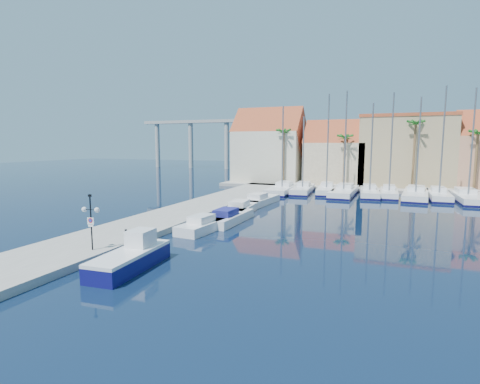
% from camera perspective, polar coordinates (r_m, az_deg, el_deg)
% --- Properties ---
extents(ground, '(260.00, 260.00, 0.00)m').
position_cam_1_polar(ground, '(23.33, -6.68, -11.06)').
color(ground, black).
rests_on(ground, ground).
extents(quay_west, '(6.00, 77.00, 0.50)m').
position_cam_1_polar(quay_west, '(38.98, -8.91, -3.23)').
color(quay_west, gray).
rests_on(quay_west, ground).
extents(shore_north, '(54.00, 16.00, 0.50)m').
position_cam_1_polar(shore_north, '(67.81, 21.08, 0.85)').
color(shore_north, gray).
rests_on(shore_north, ground).
extents(lamp_post, '(1.23, 0.47, 3.66)m').
position_cam_1_polar(lamp_post, '(25.90, -21.80, -3.06)').
color(lamp_post, black).
rests_on(lamp_post, quay_west).
extents(bollard, '(0.18, 0.18, 0.44)m').
position_cam_1_polar(bollard, '(29.65, -16.99, -5.89)').
color(bollard, black).
rests_on(bollard, quay_west).
extents(fishing_boat, '(2.40, 6.15, 2.11)m').
position_cam_1_polar(fishing_boat, '(23.38, -16.18, -9.47)').
color(fishing_boat, '#0F0E56').
rests_on(fishing_boat, ground).
extents(motorboat_west_0, '(2.70, 6.70, 1.40)m').
position_cam_1_polar(motorboat_west_0, '(32.24, -5.35, -4.93)').
color(motorboat_west_0, white).
rests_on(motorboat_west_0, ground).
extents(motorboat_west_1, '(2.40, 7.16, 1.40)m').
position_cam_1_polar(motorboat_west_1, '(35.19, -1.76, -3.86)').
color(motorboat_west_1, white).
rests_on(motorboat_west_1, ground).
extents(motorboat_west_2, '(2.89, 7.42, 1.40)m').
position_cam_1_polar(motorboat_west_2, '(40.23, 0.17, -2.44)').
color(motorboat_west_2, white).
rests_on(motorboat_west_2, ground).
extents(motorboat_west_3, '(2.98, 7.65, 1.40)m').
position_cam_1_polar(motorboat_west_3, '(45.97, 3.03, -1.22)').
color(motorboat_west_3, white).
rests_on(motorboat_west_3, ground).
extents(sailboat_0, '(3.51, 11.64, 12.80)m').
position_cam_1_polar(sailboat_0, '(56.96, 6.57, 0.46)').
color(sailboat_0, white).
rests_on(sailboat_0, ground).
extents(sailboat_1, '(3.29, 9.97, 11.30)m').
position_cam_1_polar(sailboat_1, '(57.09, 9.57, 0.43)').
color(sailboat_1, white).
rests_on(sailboat_1, ground).
extents(sailboat_2, '(3.24, 9.51, 14.44)m').
position_cam_1_polar(sailboat_2, '(57.16, 13.07, 0.41)').
color(sailboat_2, white).
rests_on(sailboat_2, ground).
extents(sailboat_3, '(3.32, 11.42, 14.55)m').
position_cam_1_polar(sailboat_3, '(55.54, 15.60, 0.09)').
color(sailboat_3, white).
rests_on(sailboat_3, ground).
extents(sailboat_4, '(3.17, 9.53, 12.83)m').
position_cam_1_polar(sailboat_4, '(55.75, 19.12, -0.01)').
color(sailboat_4, white).
rests_on(sailboat_4, ground).
extents(sailboat_5, '(2.41, 8.68, 14.15)m').
position_cam_1_polar(sailboat_5, '(55.94, 21.74, -0.06)').
color(sailboat_5, white).
rests_on(sailboat_5, ground).
extents(sailboat_6, '(4.02, 11.84, 13.41)m').
position_cam_1_polar(sailboat_6, '(56.02, 25.20, -0.30)').
color(sailboat_6, white).
rests_on(sailboat_6, ground).
extents(sailboat_7, '(2.49, 9.38, 14.71)m').
position_cam_1_polar(sailboat_7, '(56.37, 28.01, -0.36)').
color(sailboat_7, white).
rests_on(sailboat_7, ground).
extents(sailboat_8, '(3.41, 11.45, 14.19)m').
position_cam_1_polar(sailboat_8, '(56.28, 31.27, -0.63)').
color(sailboat_8, white).
rests_on(sailboat_8, ground).
extents(building_0, '(12.30, 9.00, 13.50)m').
position_cam_1_polar(building_0, '(69.56, 4.52, 6.65)').
color(building_0, beige).
rests_on(building_0, shore_north).
extents(building_1, '(10.30, 8.00, 11.00)m').
position_cam_1_polar(building_1, '(67.02, 14.39, 5.37)').
color(building_1, tan).
rests_on(building_1, shore_north).
extents(building_2, '(14.20, 10.20, 11.50)m').
position_cam_1_polar(building_2, '(67.49, 23.88, 5.80)').
color(building_2, tan).
rests_on(building_2, shore_north).
extents(palm_0, '(2.60, 2.60, 10.15)m').
position_cam_1_polar(palm_0, '(63.66, 6.67, 8.86)').
color(palm_0, brown).
rests_on(palm_0, shore_north).
extents(palm_1, '(2.60, 2.60, 9.15)m').
position_cam_1_polar(palm_1, '(61.79, 15.73, 7.81)').
color(palm_1, brown).
rests_on(palm_1, shore_north).
extents(palm_2, '(2.60, 2.60, 11.15)m').
position_cam_1_polar(palm_2, '(61.59, 25.20, 9.14)').
color(palm_2, brown).
rests_on(palm_2, shore_north).
extents(palm_3, '(2.60, 2.60, 9.65)m').
position_cam_1_polar(palm_3, '(62.49, 32.52, 7.36)').
color(palm_3, brown).
rests_on(palm_3, shore_north).
extents(viaduct, '(48.00, 2.20, 14.45)m').
position_cam_1_polar(viaduct, '(112.98, -4.43, 8.80)').
color(viaduct, '#9E9E99').
rests_on(viaduct, ground).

